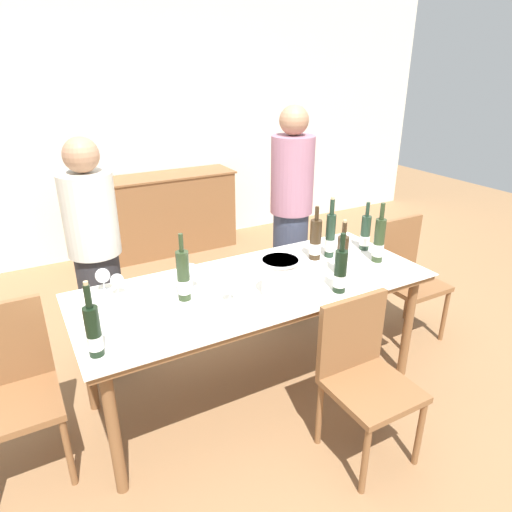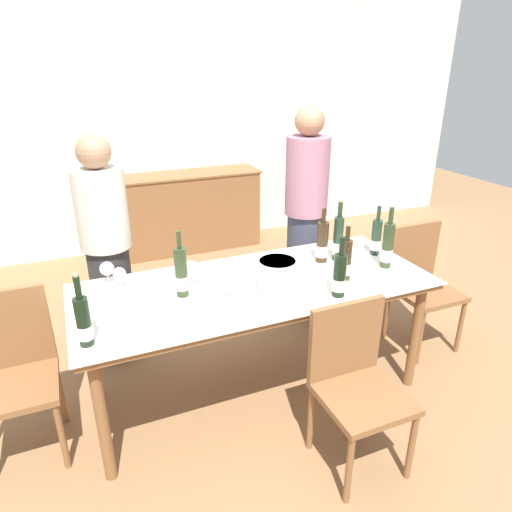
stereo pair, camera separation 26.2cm
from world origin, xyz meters
name	(u,v)px [view 1 (the left image)]	position (x,y,z in m)	size (l,w,h in m)	color
ground_plane	(256,389)	(0.00, 0.00, 0.00)	(12.00, 12.00, 0.00)	olive
back_wall	(123,122)	(0.00, 2.86, 1.40)	(8.00, 0.10, 2.80)	silver
sideboard_cabinet	(163,214)	(0.26, 2.57, 0.43)	(1.62, 0.46, 0.87)	brown
dining_table	(256,294)	(0.00, 0.00, 0.70)	(2.11, 0.87, 0.77)	brown
ice_bucket	(280,277)	(0.05, -0.19, 0.89)	(0.21, 0.21, 0.22)	white
wine_bottle_0	(342,257)	(0.52, -0.14, 0.90)	(0.07, 0.07, 0.36)	#332314
wine_bottle_1	(330,236)	(0.63, 0.12, 0.92)	(0.06, 0.06, 0.41)	#1E3323
wine_bottle_2	(365,233)	(0.92, 0.11, 0.89)	(0.07, 0.07, 0.34)	#1E3323
wine_bottle_3	(379,241)	(0.86, -0.09, 0.91)	(0.07, 0.07, 0.40)	#28381E
wine_bottle_4	(340,272)	(0.37, -0.31, 0.90)	(0.07, 0.07, 0.35)	black
wine_bottle_5	(94,331)	(-0.97, -0.27, 0.90)	(0.07, 0.07, 0.37)	black
wine_bottle_6	(315,241)	(0.52, 0.14, 0.90)	(0.08, 0.08, 0.36)	#332314
wine_bottle_7	(183,277)	(-0.43, 0.03, 0.91)	(0.07, 0.07, 0.39)	#28381E
wine_glass_0	(117,281)	(-0.74, 0.25, 0.86)	(0.07, 0.07, 0.13)	white
wine_glass_1	(191,271)	(-0.35, 0.13, 0.88)	(0.08, 0.08, 0.16)	white
wine_glass_2	(103,276)	(-0.80, 0.35, 0.87)	(0.08, 0.08, 0.14)	white
wine_glass_3	(230,285)	(-0.23, -0.12, 0.88)	(0.07, 0.07, 0.15)	white
chair_right_end	(405,271)	(1.35, 0.09, 0.52)	(0.42, 0.42, 0.91)	brown
chair_near_front	(363,369)	(0.27, -0.67, 0.50)	(0.42, 0.42, 0.87)	brown
chair_left_end	(11,382)	(-1.35, 0.09, 0.52)	(0.42, 0.42, 0.91)	brown
person_host	(97,261)	(-0.76, 0.76, 0.79)	(0.33, 0.33, 1.58)	#2D2D33
person_guest_left	(291,216)	(0.74, 0.77, 0.86)	(0.33, 0.33, 1.70)	#383F56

